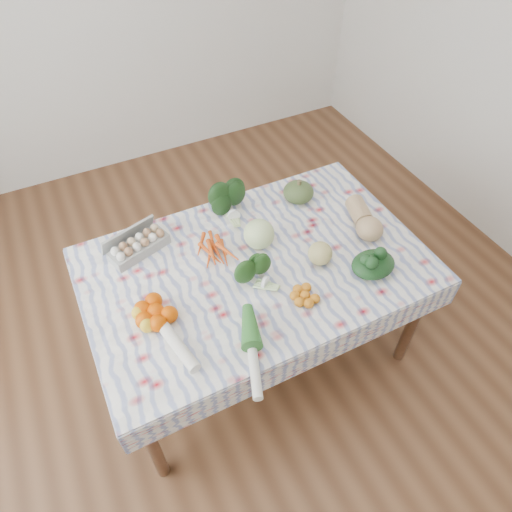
# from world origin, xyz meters

# --- Properties ---
(ground) EXTENTS (4.50, 4.50, 0.00)m
(ground) POSITION_xyz_m (0.00, 0.00, 0.00)
(ground) COLOR #57341E
(ground) RESTS_ON ground
(dining_table) EXTENTS (1.60, 1.00, 0.75)m
(dining_table) POSITION_xyz_m (0.00, 0.00, 0.68)
(dining_table) COLOR brown
(dining_table) RESTS_ON ground
(tablecloth) EXTENTS (1.66, 1.06, 0.01)m
(tablecloth) POSITION_xyz_m (0.00, 0.00, 0.76)
(tablecloth) COLOR white
(tablecloth) RESTS_ON dining_table
(egg_carton) EXTENTS (0.32, 0.21, 0.08)m
(egg_carton) POSITION_xyz_m (-0.48, 0.33, 0.80)
(egg_carton) COLOR #9FA09A
(egg_carton) RESTS_ON tablecloth
(carrot_bunch) EXTENTS (0.25, 0.23, 0.04)m
(carrot_bunch) POSITION_xyz_m (-0.15, 0.16, 0.78)
(carrot_bunch) COLOR #D94E14
(carrot_bunch) RESTS_ON tablecloth
(kale_bunch) EXTENTS (0.21, 0.19, 0.16)m
(kale_bunch) POSITION_xyz_m (0.04, 0.38, 0.84)
(kale_bunch) COLOR #163412
(kale_bunch) RESTS_ON tablecloth
(kabocha_squash) EXTENTS (0.20, 0.20, 0.11)m
(kabocha_squash) POSITION_xyz_m (0.43, 0.33, 0.82)
(kabocha_squash) COLOR #42562A
(kabocha_squash) RESTS_ON tablecloth
(cabbage) EXTENTS (0.17, 0.17, 0.16)m
(cabbage) POSITION_xyz_m (0.07, 0.11, 0.84)
(cabbage) COLOR #C3DB8F
(cabbage) RESTS_ON tablecloth
(butternut_squash) EXTENTS (0.20, 0.32, 0.13)m
(butternut_squash) POSITION_xyz_m (0.62, -0.01, 0.83)
(butternut_squash) COLOR tan
(butternut_squash) RESTS_ON tablecloth
(orange_cluster) EXTENTS (0.32, 0.32, 0.08)m
(orange_cluster) POSITION_xyz_m (-0.53, -0.09, 0.80)
(orange_cluster) COLOR #D84B00
(orange_cluster) RESTS_ON tablecloth
(broccoli) EXTENTS (0.21, 0.21, 0.11)m
(broccoli) POSITION_xyz_m (-0.06, -0.11, 0.82)
(broccoli) COLOR #1C4114
(broccoli) RESTS_ON tablecloth
(mandarin_cluster) EXTENTS (0.16, 0.16, 0.05)m
(mandarin_cluster) POSITION_xyz_m (0.11, -0.29, 0.79)
(mandarin_cluster) COLOR orange
(mandarin_cluster) RESTS_ON tablecloth
(grapefruit) EXTENTS (0.14, 0.14, 0.12)m
(grapefruit) POSITION_xyz_m (0.29, -0.12, 0.82)
(grapefruit) COLOR tan
(grapefruit) RESTS_ON tablecloth
(spinach_bag) EXTENTS (0.25, 0.22, 0.10)m
(spinach_bag) POSITION_xyz_m (0.48, -0.29, 0.81)
(spinach_bag) COLOR black
(spinach_bag) RESTS_ON tablecloth
(daikon) EXTENTS (0.12, 0.37, 0.05)m
(daikon) POSITION_xyz_m (-0.51, -0.25, 0.79)
(daikon) COLOR white
(daikon) RESTS_ON tablecloth
(leek) EXTENTS (0.18, 0.40, 0.05)m
(leek) POSITION_xyz_m (-0.24, -0.45, 0.78)
(leek) COLOR silver
(leek) RESTS_ON tablecloth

